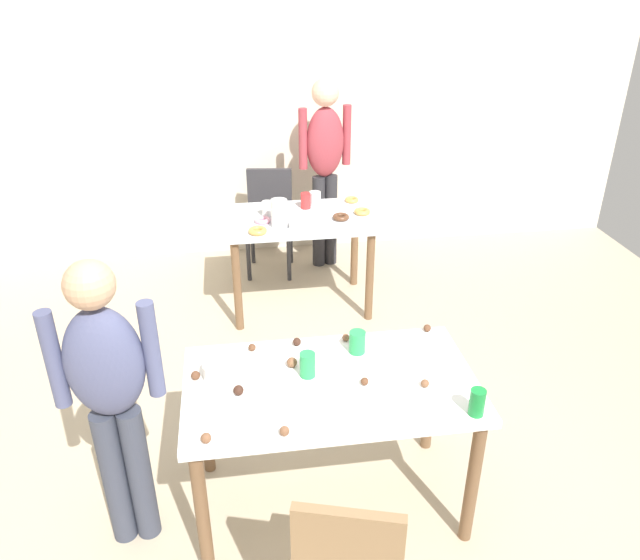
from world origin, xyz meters
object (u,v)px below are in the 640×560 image
(soda_can, at_px, (477,402))
(person_adult_far, at_px, (325,158))
(mixing_bowl, at_px, (224,369))
(pitcher_far, at_px, (279,213))
(chair_far_table, at_px, (270,215))
(dining_table_far, at_px, (299,231))
(person_girl_near, at_px, (110,388))
(dining_table_near, at_px, (330,398))

(soda_can, bearing_deg, person_adult_far, 93.24)
(person_adult_far, xyz_separation_m, mixing_bowl, (-0.87, -2.60, -0.19))
(mixing_bowl, bearing_deg, pitcher_far, 76.57)
(chair_far_table, xyz_separation_m, mixing_bowl, (-0.39, -2.59, 0.29))
(dining_table_far, distance_m, person_girl_near, 2.32)
(person_adult_far, bearing_deg, dining_table_far, -113.31)
(dining_table_near, height_order, mixing_bowl, mixing_bowl)
(soda_can, bearing_deg, dining_table_near, 151.35)
(person_adult_far, distance_m, pitcher_far, 1.00)
(dining_table_near, xyz_separation_m, mixing_bowl, (-0.48, 0.11, 0.14))
(dining_table_near, xyz_separation_m, pitcher_far, (-0.07, 1.83, 0.20))
(pitcher_far, bearing_deg, dining_table_near, -87.94)
(person_adult_far, relative_size, soda_can, 13.21)
(soda_can, xyz_separation_m, pitcher_far, (-0.63, 2.14, 0.04))
(soda_can, bearing_deg, pitcher_far, 106.51)
(person_adult_far, height_order, pitcher_far, person_adult_far)
(chair_far_table, height_order, person_girl_near, person_girl_near)
(person_girl_near, bearing_deg, dining_table_far, 63.31)
(person_girl_near, height_order, soda_can, person_girl_near)
(chair_far_table, relative_size, person_girl_near, 0.60)
(dining_table_far, bearing_deg, soda_can, -78.38)
(dining_table_far, height_order, pitcher_far, pitcher_far)
(chair_far_table, height_order, soda_can, soda_can)
(mixing_bowl, height_order, pitcher_far, pitcher_far)
(pitcher_far, bearing_deg, soda_can, -73.49)
(dining_table_far, relative_size, person_adult_far, 0.68)
(person_adult_far, relative_size, pitcher_far, 7.97)
(person_adult_far, bearing_deg, soda_can, -86.76)
(person_girl_near, xyz_separation_m, pitcher_far, (0.88, 1.89, -0.01))
(dining_table_near, bearing_deg, person_adult_far, 81.65)
(dining_table_near, relative_size, person_girl_near, 0.91)
(person_adult_far, bearing_deg, mixing_bowl, -108.58)
(dining_table_near, height_order, dining_table_far, same)
(dining_table_far, bearing_deg, mixing_bowl, -106.74)
(dining_table_far, distance_m, chair_far_table, 0.73)
(pitcher_far, bearing_deg, dining_table_far, 47.42)
(person_girl_near, bearing_deg, pitcher_far, 65.08)
(person_adult_far, xyz_separation_m, soda_can, (0.17, -3.02, -0.16))
(mixing_bowl, bearing_deg, dining_table_far, 73.26)
(dining_table_near, height_order, pitcher_far, pitcher_far)
(person_girl_near, distance_m, mixing_bowl, 0.50)
(dining_table_far, height_order, soda_can, soda_can)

